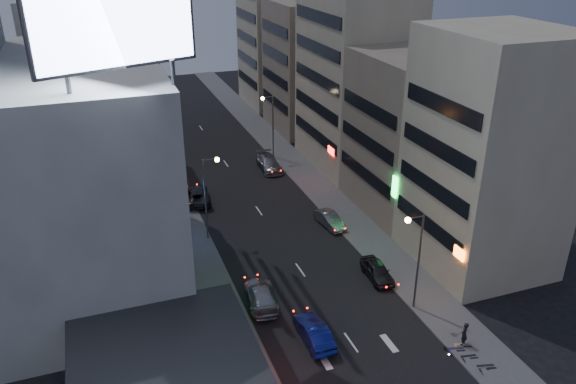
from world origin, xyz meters
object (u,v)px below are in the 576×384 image
parked_car_right_near (377,271)px  scooter_silver_a (492,358)px  scooter_black_a (495,357)px  road_car_blue (314,332)px  person (464,334)px  scooter_black_b (476,348)px  road_car_silver (261,295)px  parked_car_right_mid (330,220)px  scooter_blue (464,341)px  scooter_silver_b (471,337)px  parked_car_left (197,195)px  parked_car_right_far (269,163)px

parked_car_right_near → scooter_silver_a: (2.19, -11.94, -0.08)m
scooter_black_a → road_car_blue: bearing=71.7°
person → scooter_black_b: size_ratio=1.09×
parked_car_right_near → road_car_silver: road_car_silver is taller
scooter_black_a → road_car_silver: bearing=59.8°
parked_car_right_near → parked_car_right_mid: parked_car_right_near is taller
parked_car_right_mid → scooter_blue: (1.49, -19.68, -0.05)m
scooter_black_b → scooter_silver_b: bearing=-6.9°
road_car_silver → scooter_silver_b: bearing=150.0°
parked_car_left → scooter_silver_a: parked_car_left is taller
scooter_silver_b → parked_car_right_near: bearing=30.0°
scooter_black_a → scooter_silver_a: 0.20m
parked_car_right_mid → scooter_black_b: parked_car_right_mid is taller
person → scooter_silver_a: 2.42m
scooter_black_a → scooter_silver_b: size_ratio=1.04×
scooter_black_a → scooter_silver_b: scooter_black_a is taller
scooter_black_a → scooter_silver_a: size_ratio=1.04×
parked_car_right_mid → scooter_blue: bearing=-92.5°
scooter_black_b → parked_car_right_mid: bearing=15.4°
parked_car_left → parked_car_right_far: parked_car_right_far is taller
person → scooter_black_a: size_ratio=1.02×
person → scooter_silver_b: 0.68m
road_car_blue → scooter_blue: size_ratio=2.72×
scooter_silver_b → scooter_black_b: bearing=-179.9°
scooter_blue → parked_car_left: bearing=38.3°
parked_car_right_mid → scooter_black_b: size_ratio=2.50×
scooter_black_a → scooter_black_b: scooter_black_a is taller
road_car_blue → scooter_black_a: bearing=148.8°
parked_car_left → road_car_silver: size_ratio=1.02×
parked_car_right_near → parked_car_right_mid: bearing=93.8°
scooter_silver_a → person: bearing=16.9°
parked_car_right_near → scooter_black_a: size_ratio=2.40×
parked_car_right_near → road_car_silver: 10.20m
scooter_black_a → scooter_black_b: bearing=36.5°
parked_car_right_far → scooter_black_a: 37.88m
road_car_blue → road_car_silver: road_car_silver is taller
parked_car_right_far → scooter_silver_b: size_ratio=3.29×
parked_car_left → road_car_silver: 19.77m
road_car_blue → scooter_black_b: size_ratio=2.78×
road_car_blue → parked_car_left: bearing=-82.4°
parked_car_right_near → parked_car_right_mid: (0.00, 9.82, -0.04)m
parked_car_right_mid → parked_car_right_near: bearing=-96.9°
parked_car_right_mid → road_car_silver: 14.18m
parked_car_right_near → parked_car_right_mid: size_ratio=1.02×
road_car_silver → scooter_blue: road_car_silver is taller
parked_car_right_near → parked_car_right_far: size_ratio=0.76×
parked_car_right_far → scooter_black_b: 36.62m
scooter_blue → scooter_black_b: size_ratio=1.02×
road_car_silver → scooter_black_b: size_ratio=3.17×
parked_car_right_near → road_car_blue: size_ratio=0.92×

